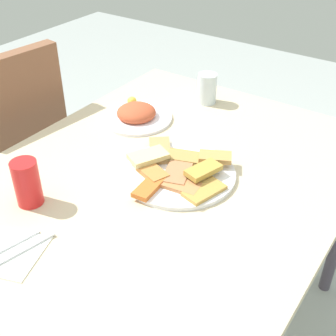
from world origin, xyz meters
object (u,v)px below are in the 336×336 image
salad_plate_greens (136,114)px  spoon (4,248)px  dining_chair (7,152)px  drinking_glass (207,88)px  fork (14,254)px  soda_can (27,183)px  dining_table (161,198)px  pide_platter (178,171)px  paper_napkin (9,252)px

salad_plate_greens → spoon: (-0.65, -0.13, -0.01)m
dining_chair → drinking_glass: bearing=-52.1°
dining_chair → fork: size_ratio=4.68×
salad_plate_greens → fork: bearing=-165.6°
drinking_glass → fork: bearing=-177.6°
dining_chair → soda_can: bearing=-119.5°
spoon → salad_plate_greens: bearing=24.1°
fork → spoon: bearing=102.3°
fork → drinking_glass: bearing=14.7°
dining_table → soda_can: bearing=142.0°
soda_can → pide_platter: bearing=-37.8°
dining_table → fork: (-0.42, 0.10, 0.07)m
drinking_glass → paper_napkin: 0.90m
pide_platter → drinking_glass: bearing=20.8°
paper_napkin → spoon: (0.00, 0.02, 0.00)m
pide_platter → fork: size_ratio=1.62×
dining_chair → paper_napkin: 0.77m
dining_table → fork: bearing=167.2°
dining_table → salad_plate_greens: salad_plate_greens is taller
dining_table → soda_can: size_ratio=10.15×
dining_table → pide_platter: bearing=-36.5°
dining_chair → dining_table: bearing=-91.2°
fork → dining_chair: bearing=67.3°
pide_platter → dining_table: bearing=143.5°
salad_plate_greens → fork: (-0.65, -0.17, -0.01)m
drinking_glass → paper_napkin: drinking_glass is taller
dining_table → spoon: spoon is taller
drinking_glass → paper_napkin: size_ratio=0.75×
dining_table → drinking_glass: size_ratio=11.64×
dining_chair → soda_can: dining_chair is taller
pide_platter → spoon: 0.49m
dining_table → salad_plate_greens: (0.23, 0.26, 0.09)m
dining_chair → paper_napkin: bearing=-125.8°
pide_platter → soda_can: soda_can is taller
spoon → fork: bearing=-77.2°
dining_chair → soda_can: (-0.29, -0.51, 0.24)m
dining_table → dining_chair: dining_chair is taller
fork → salad_plate_greens: bearing=26.7°
paper_napkin → fork: (0.00, -0.02, 0.00)m
soda_can → drinking_glass: (0.74, -0.08, -0.01)m
soda_can → fork: bearing=-142.1°
salad_plate_greens → drinking_glass: bearing=-28.0°
pide_platter → spoon: bearing=160.7°
soda_can → fork: soda_can is taller
soda_can → fork: size_ratio=0.62×
pide_platter → spoon: size_ratio=1.88×
soda_can → dining_chair: bearing=60.5°
dining_table → paper_napkin: (-0.42, 0.11, 0.07)m
dining_table → pide_platter: (0.04, -0.03, 0.08)m
soda_can → paper_napkin: soda_can is taller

